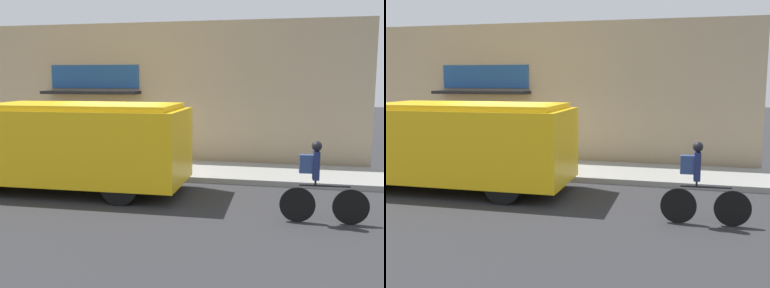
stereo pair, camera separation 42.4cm
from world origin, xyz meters
The scene contains 6 objects.
ground_plane centered at (0.00, 0.00, 0.00)m, with size 70.00×70.00×0.00m, color #2B2B2D.
sidewalk centered at (0.00, 1.24, 0.08)m, with size 28.00×2.48×0.15m.
storefront centered at (-0.06, 2.79, 2.32)m, with size 14.29×0.92×4.64m.
school_bus centered at (-0.74, -1.50, 1.17)m, with size 6.61×2.70×2.21m.
cyclist centered at (5.26, -2.81, 0.77)m, with size 1.72×0.21×1.63m.
trash_bin centered at (-1.20, 1.98, 0.54)m, with size 0.49×0.49×0.76m.
Camera 1 is at (4.67, -11.68, 2.84)m, focal length 42.00 mm.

